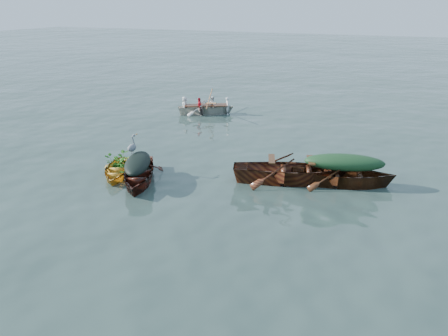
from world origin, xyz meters
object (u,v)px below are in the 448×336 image
(dark_covered_boat, at_px, (139,182))
(green_tarp_boat, at_px, (342,185))
(yellow_dinghy, at_px, (117,175))
(rowed_boat, at_px, (206,114))
(open_wooden_boat, at_px, (290,182))
(heron, at_px, (132,152))

(dark_covered_boat, distance_m, green_tarp_boat, 6.53)
(yellow_dinghy, bearing_deg, rowed_boat, 70.57)
(green_tarp_boat, height_order, rowed_boat, green_tarp_boat)
(yellow_dinghy, xyz_separation_m, dark_covered_boat, (0.98, -0.18, 0.00))
(yellow_dinghy, xyz_separation_m, rowed_boat, (-0.93, 8.85, 0.00))
(open_wooden_boat, xyz_separation_m, heron, (-5.01, -1.46, 0.82))
(rowed_boat, height_order, heron, heron)
(yellow_dinghy, relative_size, heron, 3.00)
(dark_covered_boat, xyz_separation_m, open_wooden_boat, (4.50, 1.92, 0.00))
(heron, bearing_deg, rowed_boat, 73.89)
(green_tarp_boat, xyz_separation_m, open_wooden_boat, (-1.59, -0.42, 0.00))
(yellow_dinghy, height_order, open_wooden_boat, open_wooden_boat)
(dark_covered_boat, relative_size, green_tarp_boat, 0.84)
(rowed_boat, bearing_deg, dark_covered_boat, 164.05)
(yellow_dinghy, relative_size, open_wooden_boat, 0.54)
(yellow_dinghy, bearing_deg, green_tarp_boat, -8.41)
(green_tarp_boat, relative_size, heron, 4.90)
(dark_covered_boat, height_order, green_tarp_boat, green_tarp_boat)
(dark_covered_boat, bearing_deg, rowed_boat, 76.18)
(heron, bearing_deg, open_wooden_boat, -9.16)
(yellow_dinghy, distance_m, rowed_boat, 8.90)
(green_tarp_boat, xyz_separation_m, rowed_boat, (-8.00, 6.69, 0.00))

